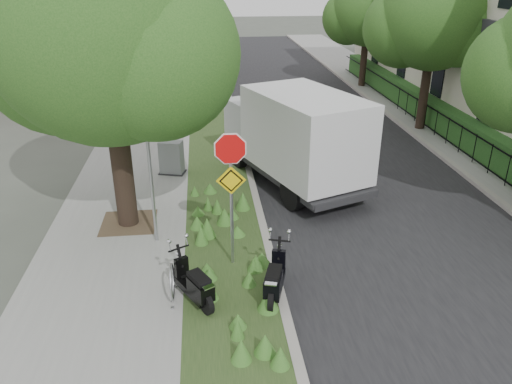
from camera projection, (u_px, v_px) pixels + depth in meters
ground at (298, 278)px, 11.05m from camera, size 120.00×120.00×0.00m
sidewalk_near at (145, 139)px, 19.64m from camera, size 3.50×60.00×0.12m
verge at (215, 136)px, 19.91m from camera, size 2.00×60.00×0.12m
kerb_near at (240, 135)px, 20.01m from camera, size 0.20×60.00×0.13m
road at (325, 134)px, 20.38m from camera, size 7.00×60.00×0.01m
kerb_far at (407, 129)px, 20.70m from camera, size 0.20×60.00×0.13m
footpath_far at (446, 128)px, 20.87m from camera, size 3.20×60.00×0.12m
street_tree_main at (103, 38)px, 11.23m from camera, size 6.21×5.54×7.66m
bare_post at (150, 165)px, 11.48m from camera, size 0.08×0.08×4.00m
bike_hoop at (172, 282)px, 10.03m from camera, size 0.06×0.78×0.77m
sign_assembly at (231, 173)px, 10.47m from camera, size 0.94×0.08×3.22m
fence_far at (426, 115)px, 20.52m from camera, size 0.04×24.00×1.00m
hedge_far at (442, 114)px, 20.59m from camera, size 1.00×24.00×1.10m
brick_building at (64, 5)px, 28.23m from camera, size 9.40×10.40×8.30m
far_tree_b at (432, 20)px, 19.00m from camera, size 4.83×4.31×6.56m
far_tree_c at (367, 13)px, 26.39m from camera, size 4.37×3.89×5.93m
scooter_near at (196, 288)px, 9.87m from camera, size 0.88×1.41×0.74m
scooter_far at (274, 283)px, 10.03m from camera, size 0.61×1.54×0.75m
box_truck at (295, 134)px, 15.08m from camera, size 4.02×5.99×2.53m
utility_cabinet at (172, 158)px, 16.06m from camera, size 0.92×0.73×1.08m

